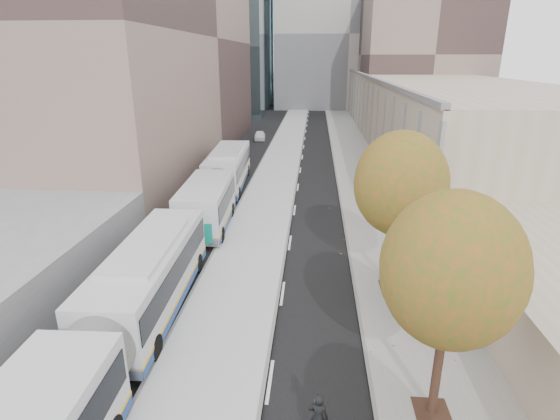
# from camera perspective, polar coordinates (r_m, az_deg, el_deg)

# --- Properties ---
(bus_platform) EXTENTS (4.25, 150.00, 0.15)m
(bus_platform) POSITION_cam_1_polar(r_m,az_deg,el_deg) (42.76, -0.37, 5.04)
(bus_platform) COLOR silver
(bus_platform) RESTS_ON ground
(sidewalk) EXTENTS (4.75, 150.00, 0.08)m
(sidewalk) POSITION_cam_1_polar(r_m,az_deg,el_deg) (42.85, 10.39, 4.71)
(sidewalk) COLOR gray
(sidewalk) RESTS_ON ground
(building_tan) EXTENTS (18.00, 92.00, 8.00)m
(building_tan) POSITION_cam_1_polar(r_m,az_deg,el_deg) (72.34, 17.64, 13.22)
(building_tan) COLOR tan
(building_tan) RESTS_ON ground
(building_midrise) EXTENTS (24.00, 46.00, 25.00)m
(building_midrise) POSITION_cam_1_polar(r_m,az_deg,el_deg) (52.25, -21.98, 20.10)
(building_midrise) COLOR #836A61
(building_midrise) RESTS_ON ground
(building_far_block) EXTENTS (30.00, 18.00, 30.00)m
(building_far_block) POSITION_cam_1_polar(r_m,az_deg,el_deg) (102.56, 8.69, 21.60)
(building_far_block) COLOR #A9A09B
(building_far_block) RESTS_ON ground
(bus_shelter) EXTENTS (1.90, 4.40, 2.53)m
(bus_shelter) POSITION_cam_1_polar(r_m,az_deg,el_deg) (20.12, 21.61, -7.00)
(bus_shelter) COLOR #383A3F
(bus_shelter) RESTS_ON sidewalk
(tree_b) EXTENTS (4.00, 4.00, 6.97)m
(tree_b) POSITION_cam_1_polar(r_m,az_deg,el_deg) (13.19, 21.52, -7.32)
(tree_b) COLOR black
(tree_b) RESTS_ON sidewalk
(tree_c) EXTENTS (4.20, 4.20, 7.28)m
(tree_c) POSITION_cam_1_polar(r_m,az_deg,el_deg) (20.40, 15.48, 3.28)
(tree_c) COLOR black
(tree_c) RESTS_ON sidewalk
(bus_near) EXTENTS (3.18, 18.04, 2.99)m
(bus_near) POSITION_cam_1_polar(r_m,az_deg,el_deg) (16.86, -20.99, -14.45)
(bus_near) COLOR silver
(bus_near) RESTS_ON ground
(bus_far) EXTENTS (3.65, 18.73, 3.10)m
(bus_far) POSITION_cam_1_polar(r_m,az_deg,el_deg) (33.77, -7.77, 3.80)
(bus_far) COLOR silver
(bus_far) RESTS_ON ground
(distant_car) EXTENTS (1.78, 3.68, 1.21)m
(distant_car) POSITION_cam_1_polar(r_m,az_deg,el_deg) (59.86, -2.66, 9.69)
(distant_car) COLOR white
(distant_car) RESTS_ON ground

